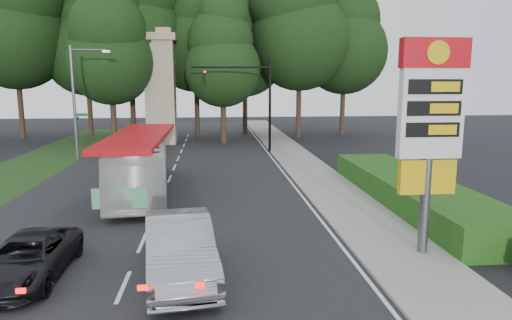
{
  "coord_description": "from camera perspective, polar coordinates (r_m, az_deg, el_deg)",
  "views": [
    {
      "loc": [
        2.49,
        -11.47,
        5.57
      ],
      "look_at": [
        4.35,
        7.84,
        2.2
      ],
      "focal_mm": 32.0,
      "sensor_mm": 36.0,
      "label": 1
    }
  ],
  "objects": [
    {
      "name": "ground",
      "position": [
        12.99,
        -16.65,
        -15.97
      ],
      "size": [
        120.0,
        120.0,
        0.0
      ],
      "primitive_type": "plane",
      "color": "black",
      "rests_on": "ground"
    },
    {
      "name": "road_surface",
      "position": [
        24.25,
        -11.28,
        -3.59
      ],
      "size": [
        14.0,
        80.0,
        0.02
      ],
      "primitive_type": "cube",
      "color": "black",
      "rests_on": "ground"
    },
    {
      "name": "sidewalk_right",
      "position": [
        24.85,
        8.64,
        -3.07
      ],
      "size": [
        3.0,
        80.0,
        0.12
      ],
      "primitive_type": "cube",
      "color": "gray",
      "rests_on": "ground"
    },
    {
      "name": "grass_verge_left",
      "position": [
        32.3,
        -27.21,
        -1.16
      ],
      "size": [
        5.0,
        50.0,
        0.02
      ],
      "primitive_type": "cube",
      "color": "#193814",
      "rests_on": "ground"
    },
    {
      "name": "hedge",
      "position": [
        22.02,
        18.84,
        -3.73
      ],
      "size": [
        3.0,
        14.0,
        1.2
      ],
      "primitive_type": "cube",
      "color": "#1A4312",
      "rests_on": "ground"
    },
    {
      "name": "gas_station_pylon",
      "position": [
        15.09,
        21.0,
        4.94
      ],
      "size": [
        2.1,
        0.45,
        6.85
      ],
      "color": "#59595E",
      "rests_on": "ground"
    },
    {
      "name": "traffic_signal_mast",
      "position": [
        35.62,
        -0.37,
        8.41
      ],
      "size": [
        6.1,
        0.35,
        7.2
      ],
      "color": "black",
      "rests_on": "ground"
    },
    {
      "name": "streetlight_signs",
      "position": [
        34.81,
        -21.49,
        7.32
      ],
      "size": [
        2.75,
        0.98,
        8.0
      ],
      "color": "#59595E",
      "rests_on": "ground"
    },
    {
      "name": "monument",
      "position": [
        41.72,
        -11.84,
        9.01
      ],
      "size": [
        3.0,
        3.0,
        10.05
      ],
      "color": "gray",
      "rests_on": "ground"
    },
    {
      "name": "tree_west_mid",
      "position": [
        50.39,
        -28.13,
        15.71
      ],
      "size": [
        9.8,
        9.8,
        19.25
      ],
      "color": "#2D2116",
      "rests_on": "ground"
    },
    {
      "name": "tree_west_near",
      "position": [
        50.25,
        -20.54,
        14.33
      ],
      "size": [
        8.4,
        8.4,
        16.5
      ],
      "color": "#2D2116",
      "rests_on": "ground"
    },
    {
      "name": "tree_center_left",
      "position": [
        45.56,
        -15.67,
        17.65
      ],
      "size": [
        10.08,
        10.08,
        19.8
      ],
      "color": "#2D2116",
      "rests_on": "ground"
    },
    {
      "name": "tree_center_right",
      "position": [
        46.81,
        -7.61,
        16.46
      ],
      "size": [
        9.24,
        9.24,
        18.15
      ],
      "color": "#2D2116",
      "rests_on": "ground"
    },
    {
      "name": "tree_east_near",
      "position": [
        48.77,
        -1.41,
        14.69
      ],
      "size": [
        8.12,
        8.12,
        15.95
      ],
      "color": "#2D2116",
      "rests_on": "ground"
    },
    {
      "name": "tree_east_mid",
      "position": [
        45.65,
        5.52,
        17.09
      ],
      "size": [
        9.52,
        9.52,
        18.7
      ],
      "color": "#2D2116",
      "rests_on": "ground"
    },
    {
      "name": "tree_far_east",
      "position": [
        48.63,
        11.04,
        15.32
      ],
      "size": [
        8.68,
        8.68,
        17.05
      ],
      "color": "#2D2116",
      "rests_on": "ground"
    },
    {
      "name": "tree_monument_left",
      "position": [
        41.47,
        -17.83,
        13.7
      ],
      "size": [
        7.28,
        7.28,
        14.3
      ],
      "color": "#2D2116",
      "rests_on": "ground"
    },
    {
      "name": "tree_monument_right",
      "position": [
        41.06,
        -4.2,
        13.24
      ],
      "size": [
        6.72,
        6.72,
        13.2
      ],
      "color": "#2D2116",
      "rests_on": "ground"
    },
    {
      "name": "transit_bus",
      "position": [
        23.5,
        -14.26,
        -0.43
      ],
      "size": [
        3.55,
        10.94,
        2.99
      ],
      "primitive_type": "imported",
      "rotation": [
        0.0,
        0.0,
        0.1
      ],
      "color": "silver",
      "rests_on": "ground"
    },
    {
      "name": "sedan_silver",
      "position": [
        13.44,
        -9.55,
        -10.76
      ],
      "size": [
        2.53,
        5.48,
        1.74
      ],
      "primitive_type": "imported",
      "rotation": [
        0.0,
        0.0,
        0.13
      ],
      "color": "#969A9D",
      "rests_on": "ground"
    },
    {
      "name": "suv_charcoal",
      "position": [
        14.73,
        -26.68,
        -10.89
      ],
      "size": [
        2.11,
        4.46,
        1.23
      ],
      "primitive_type": "imported",
      "rotation": [
        0.0,
        0.0,
        -0.01
      ],
      "color": "black",
      "rests_on": "ground"
    }
  ]
}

